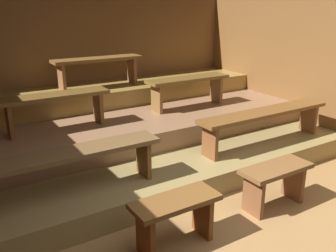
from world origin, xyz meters
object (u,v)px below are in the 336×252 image
(bench_floor_left, at_px, (175,212))
(bench_lower_right, at_px, (265,117))
(bench_floor_right, at_px, (275,178))
(bench_middle_right, at_px, (188,84))
(bench_upper_center, at_px, (98,64))
(bench_lower_left, at_px, (58,162))
(bench_middle_left, at_px, (55,102))

(bench_floor_left, xyz_separation_m, bench_lower_right, (2.05, 0.92, 0.33))
(bench_floor_right, height_order, bench_middle_right, bench_middle_right)
(bench_middle_right, distance_m, bench_upper_center, 1.49)
(bench_upper_center, bearing_deg, bench_floor_right, -77.43)
(bench_floor_right, relative_size, bench_lower_left, 0.39)
(bench_lower_left, bearing_deg, bench_upper_center, 59.27)
(bench_floor_left, relative_size, bench_middle_left, 0.59)
(bench_lower_left, relative_size, bench_upper_center, 1.46)
(bench_lower_left, height_order, bench_middle_left, bench_middle_left)
(bench_lower_left, distance_m, bench_middle_left, 1.38)
(bench_lower_left, bearing_deg, bench_middle_right, 28.06)
(bench_middle_left, bearing_deg, bench_lower_right, -28.06)
(bench_lower_left, bearing_deg, bench_floor_right, -24.16)
(bench_lower_left, distance_m, bench_middle_right, 2.79)
(bench_lower_right, distance_m, bench_middle_left, 2.79)
(bench_lower_right, distance_m, bench_middle_right, 1.38)
(bench_lower_left, height_order, bench_lower_right, same)
(bench_lower_left, relative_size, bench_lower_right, 1.00)
(bench_floor_left, bearing_deg, bench_middle_right, 52.84)
(bench_middle_left, bearing_deg, bench_floor_right, -52.84)
(bench_lower_right, bearing_deg, bench_upper_center, 123.11)
(bench_floor_left, distance_m, bench_middle_right, 2.86)
(bench_middle_right, bearing_deg, bench_middle_left, 180.00)
(bench_middle_left, xyz_separation_m, bench_middle_right, (2.09, 0.00, 0.00))
(bench_floor_right, xyz_separation_m, bench_upper_center, (-0.71, 3.18, 0.87))
(bench_floor_right, bearing_deg, bench_floor_left, 180.00)
(bench_lower_left, xyz_separation_m, bench_middle_right, (2.45, 1.31, 0.26))
(bench_floor_left, height_order, bench_lower_right, bench_lower_right)
(bench_floor_left, bearing_deg, bench_middle_left, 100.19)
(bench_lower_right, bearing_deg, bench_lower_left, 180.00)
(bench_floor_right, height_order, bench_middle_left, bench_middle_left)
(bench_floor_right, relative_size, bench_upper_center, 0.57)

